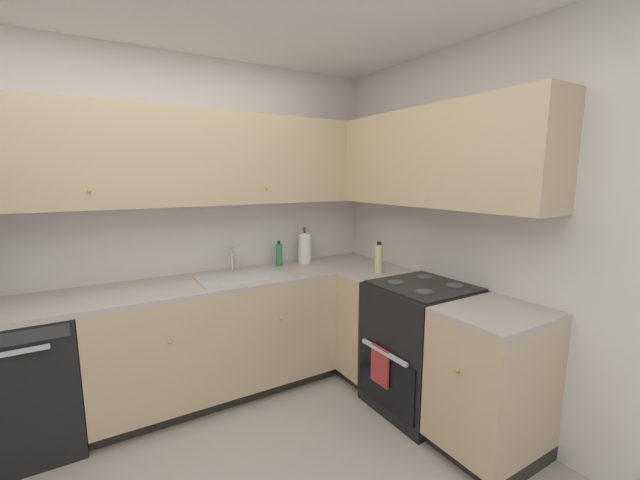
{
  "coord_description": "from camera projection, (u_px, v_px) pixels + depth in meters",
  "views": [
    {
      "loc": [
        -0.36,
        -1.46,
        1.63
      ],
      "look_at": [
        0.98,
        0.76,
        1.21
      ],
      "focal_mm": 21.96,
      "sensor_mm": 36.0,
      "label": 1
    }
  ],
  "objects": [
    {
      "name": "countertop_right",
      "position": [
        444.0,
        296.0,
        2.52
      ],
      "size": [
        0.6,
        1.43,
        0.03
      ],
      "color": "#B7A89E",
      "rests_on": "lower_cabinets_right"
    },
    {
      "name": "wall_back",
      "position": [
        143.0,
        229.0,
        2.85
      ],
      "size": [
        3.86,
        0.05,
        2.51
      ],
      "primitive_type": "cube",
      "color": "silver",
      "rests_on": "ground_plane"
    },
    {
      "name": "dishwasher",
      "position": [
        23.0,
        382.0,
        2.32
      ],
      "size": [
        0.6,
        0.63,
        0.85
      ],
      "color": "black",
      "rests_on": "ground_plane"
    },
    {
      "name": "upper_cabinets_right",
      "position": [
        419.0,
        159.0,
        2.79
      ],
      "size": [
        0.32,
        1.98,
        0.66
      ],
      "color": "tan"
    },
    {
      "name": "soap_bottle",
      "position": [
        279.0,
        255.0,
        3.29
      ],
      "size": [
        0.05,
        0.05,
        0.21
      ],
      "color": "#338C4C",
      "rests_on": "countertop_back"
    },
    {
      "name": "sink",
      "position": [
        243.0,
        282.0,
        2.93
      ],
      "size": [
        0.65,
        0.4,
        0.1
      ],
      "color": "#B7B7BC",
      "rests_on": "countertop_back"
    },
    {
      "name": "oil_bottle",
      "position": [
        379.0,
        258.0,
        3.05
      ],
      "size": [
        0.06,
        0.06,
        0.24
      ],
      "color": "beige",
      "rests_on": "countertop_right"
    },
    {
      "name": "countertop_back",
      "position": [
        214.0,
        282.0,
        2.85
      ],
      "size": [
        2.93,
        0.6,
        0.03
      ],
      "primitive_type": "cube",
      "color": "#B7A89E",
      "rests_on": "lower_cabinets_back"
    },
    {
      "name": "paper_towel_roll",
      "position": [
        305.0,
        248.0,
        3.39
      ],
      "size": [
        0.11,
        0.11,
        0.32
      ],
      "color": "white",
      "rests_on": "countertop_back"
    },
    {
      "name": "lower_cabinets_right",
      "position": [
        441.0,
        360.0,
        2.59
      ],
      "size": [
        0.62,
        1.43,
        0.85
      ],
      "color": "tan",
      "rests_on": "ground_plane"
    },
    {
      "name": "faucet",
      "position": [
        233.0,
        257.0,
        3.08
      ],
      "size": [
        0.07,
        0.16,
        0.19
      ],
      "color": "silver",
      "rests_on": "countertop_back"
    },
    {
      "name": "upper_cabinets_back",
      "position": [
        181.0,
        159.0,
        2.74
      ],
      "size": [
        2.61,
        0.34,
        0.66
      ],
      "color": "tan"
    },
    {
      "name": "oven_range",
      "position": [
        421.0,
        346.0,
        2.75
      ],
      "size": [
        0.68,
        0.62,
        1.04
      ],
      "color": "black",
      "rests_on": "ground_plane"
    },
    {
      "name": "lower_cabinets_back",
      "position": [
        217.0,
        339.0,
        2.92
      ],
      "size": [
        1.73,
        0.62,
        0.85
      ],
      "color": "tan",
      "rests_on": "ground_plane"
    },
    {
      "name": "wall_right",
      "position": [
        509.0,
        237.0,
        2.45
      ],
      "size": [
        0.05,
        3.31,
        2.51
      ],
      "primitive_type": "cube",
      "color": "silver",
      "rests_on": "ground_plane"
    }
  ]
}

